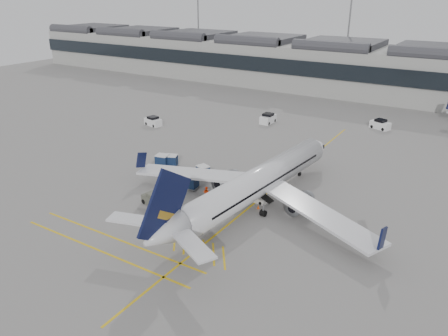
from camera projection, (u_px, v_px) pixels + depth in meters
The scene contains 18 objects.
ground at pixel (165, 199), 54.06m from camera, with size 220.00×220.00×0.00m, color gray.
terminal at pixel (348, 67), 108.13m from camera, with size 200.00×20.45×12.40m.
light_masts at pixel (361, 27), 116.81m from camera, with size 113.00×0.60×25.45m.
apron_markings at pixel (273, 188), 57.01m from camera, with size 0.25×60.00×0.01m, color gold.
airliner_main at pixel (255, 184), 51.38m from camera, with size 33.06×36.28×9.65m.
belt_loader at pixel (254, 196), 53.64m from camera, with size 4.41×1.88×1.76m.
baggage_cart_a at pixel (203, 172), 59.60m from camera, with size 2.10×1.93×1.79m.
baggage_cart_b at pixel (190, 181), 56.40m from camera, with size 2.15×1.86×2.06m.
baggage_cart_c at pixel (172, 161), 63.28m from camera, with size 2.18×2.01×1.85m.
baggage_cart_d at pixel (162, 161), 63.05m from camera, with size 2.18×1.93×1.98m.
ramp_agent_a at pixel (238, 178), 57.95m from camera, with size 0.62×0.41×1.70m, color #FF430D.
ramp_agent_b at pixel (206, 193), 53.71m from camera, with size 0.80×0.62×1.64m, color #FB400D.
pushback_tug at pixel (153, 199), 52.45m from camera, with size 2.91×2.06×1.50m.
safety_cone_nose at pixel (302, 157), 66.82m from camera, with size 0.41×0.41×0.57m, color #F24C0A.
safety_cone_engine at pixel (258, 207), 51.51m from camera, with size 0.33×0.33×0.47m, color #F24C0A.
service_van_left at pixel (153, 121), 82.71m from camera, with size 3.71×2.42×1.76m.
service_van_mid at pixel (268, 119), 84.25m from camera, with size 1.94×3.74×1.90m.
service_van_right at pixel (380, 125), 80.74m from camera, with size 3.90×2.87×1.80m.
Camera 1 is at (31.91, -37.29, 24.12)m, focal length 35.00 mm.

